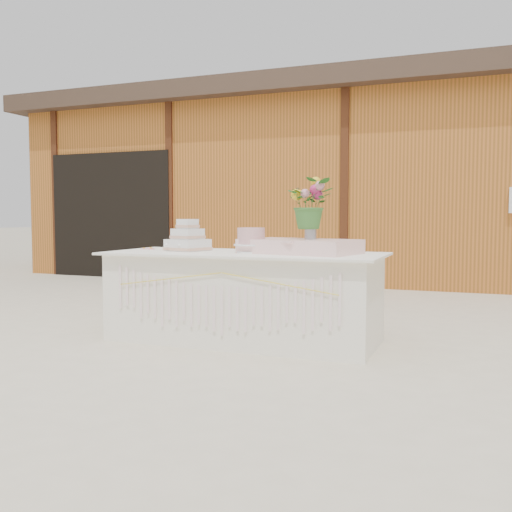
# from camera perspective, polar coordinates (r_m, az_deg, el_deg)

# --- Properties ---
(ground) EXTENTS (80.00, 80.00, 0.00)m
(ground) POSITION_cam_1_polar(r_m,az_deg,el_deg) (5.02, -1.25, -8.45)
(ground) COLOR beige
(ground) RESTS_ON ground
(barn) EXTENTS (12.60, 4.60, 3.30)m
(barn) POSITION_cam_1_polar(r_m,az_deg,el_deg) (10.71, 11.10, 7.10)
(barn) COLOR #B05F24
(barn) RESTS_ON ground
(cake_table) EXTENTS (2.40, 1.00, 0.77)m
(cake_table) POSITION_cam_1_polar(r_m,az_deg,el_deg) (4.95, -1.28, -4.08)
(cake_table) COLOR white
(cake_table) RESTS_ON ground
(wedding_cake) EXTENTS (0.40, 0.40, 0.29)m
(wedding_cake) POSITION_cam_1_polar(r_m,az_deg,el_deg) (5.18, -6.84, 1.59)
(wedding_cake) COLOR white
(wedding_cake) RESTS_ON cake_table
(pink_cake_stand) EXTENTS (0.30, 0.30, 0.21)m
(pink_cake_stand) POSITION_cam_1_polar(r_m,az_deg,el_deg) (4.85, -0.49, 1.73)
(pink_cake_stand) COLOR white
(pink_cake_stand) RESTS_ON cake_table
(satin_runner) EXTENTS (1.04, 0.74, 0.12)m
(satin_runner) POSITION_cam_1_polar(r_m,az_deg,el_deg) (4.80, 4.40, 0.97)
(satin_runner) COLOR #FFD0CD
(satin_runner) RESTS_ON cake_table
(flower_vase) EXTENTS (0.10, 0.10, 0.13)m
(flower_vase) POSITION_cam_1_polar(r_m,az_deg,el_deg) (4.80, 5.48, 2.48)
(flower_vase) COLOR #A3A3A8
(flower_vase) RESTS_ON satin_runner
(bouquet) EXTENTS (0.46, 0.42, 0.43)m
(bouquet) POSITION_cam_1_polar(r_m,az_deg,el_deg) (4.81, 5.50, 5.82)
(bouquet) COLOR #366D2B
(bouquet) RESTS_ON flower_vase
(loose_flowers) EXTENTS (0.16, 0.33, 0.02)m
(loose_flowers) POSITION_cam_1_polar(r_m,az_deg,el_deg) (5.49, -10.42, 0.76)
(loose_flowers) COLOR pink
(loose_flowers) RESTS_ON cake_table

